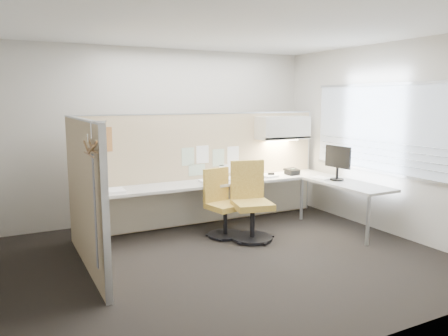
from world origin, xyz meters
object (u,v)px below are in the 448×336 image
desk (240,189)px  chair_left (222,205)px  chair_right (251,204)px  phone (292,172)px  monitor (338,161)px

desk → chair_left: size_ratio=4.12×
chair_right → phone: chair_right is taller
chair_right → phone: size_ratio=4.92×
chair_left → phone: bearing=2.4°
desk → phone: size_ratio=17.94×
monitor → phone: bearing=19.5°
desk → phone: bearing=4.7°
monitor → phone: (-0.32, 0.74, -0.26)m
chair_left → phone: size_ratio=4.35×
desk → phone: (1.05, 0.09, 0.18)m
chair_right → monitor: monitor is taller
chair_left → chair_right: bearing=-57.7°
chair_left → chair_right: (0.30, -0.31, 0.06)m
chair_left → phone: 1.58m
chair_left → monitor: 1.95m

